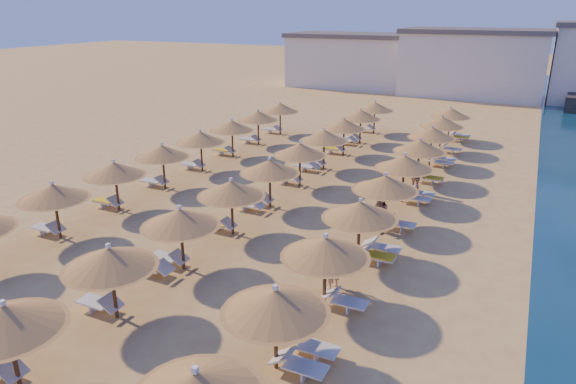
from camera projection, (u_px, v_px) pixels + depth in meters
The scene contains 9 objects.
ground at pixel (259, 254), 20.80m from camera, with size 220.00×220.00×0.00m, color #DBB760.
hotel_blocks at pixel (487, 62), 57.17m from camera, with size 45.52×9.60×8.10m.
parasol_row_east at pixel (385, 184), 22.71m from camera, with size 2.99×38.91×2.61m.
parasol_row_west at pixel (270, 167), 25.05m from camera, with size 2.99×38.91×2.61m.
parasol_row_inland at pixel (182, 145), 29.24m from camera, with size 2.99×28.14×2.61m.
loungers at pixel (290, 202), 25.47m from camera, with size 15.30×37.46×0.66m.
beachgoer_b at pixel (380, 214), 22.49m from camera, with size 0.88×0.69×1.82m, color tan.
beachgoer_a at pixel (333, 265), 17.97m from camera, with size 0.67×0.44×1.85m, color tan.
beachgoer_c at pixel (415, 176), 27.44m from camera, with size 1.09×0.45×1.85m, color tan.
Camera 1 is at (9.12, -16.39, 9.42)m, focal length 32.00 mm.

